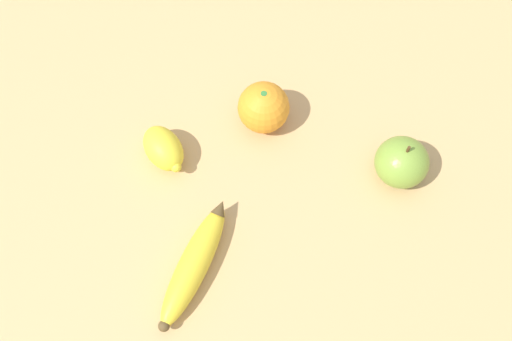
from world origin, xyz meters
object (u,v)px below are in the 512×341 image
(apple, at_px, (402,162))
(lemon, at_px, (164,149))
(banana, at_px, (194,264))
(orange, at_px, (264,107))

(apple, xyz_separation_m, lemon, (0.06, -0.36, -0.01))
(lemon, bearing_deg, apple, 99.17)
(banana, relative_size, orange, 2.51)
(orange, height_order, apple, apple)
(banana, height_order, orange, orange)
(banana, height_order, lemon, lemon)
(orange, relative_size, lemon, 0.85)
(lemon, bearing_deg, banana, 30.40)
(orange, height_order, lemon, orange)
(apple, bearing_deg, orange, -100.62)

